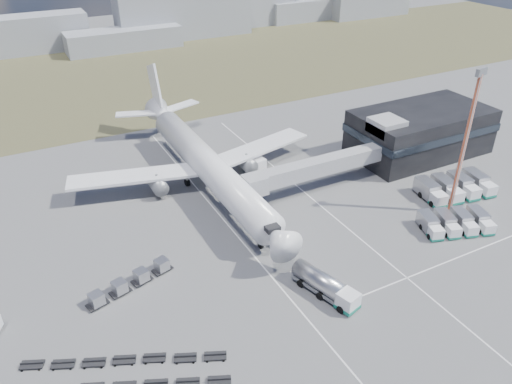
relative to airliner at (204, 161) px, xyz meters
name	(u,v)px	position (x,y,z in m)	size (l,w,h in m)	color
ground	(289,279)	(0.00, -32.38, -5.29)	(420.00, 420.00, 0.00)	#565659
grass_strip	(111,78)	(0.00, 77.62, -5.29)	(420.00, 90.00, 0.01)	#47432A
lane_markings	(331,250)	(9.77, -29.38, -5.29)	(47.12, 110.00, 0.01)	silver
terminal	(420,131)	(47.77, -8.41, -0.04)	(30.40, 16.40, 11.00)	black
jet_bridge	(306,170)	(15.90, -11.95, -0.24)	(30.30, 3.80, 7.05)	#939399
airliner	(204,161)	(0.00, 0.00, 0.00)	(51.59, 64.53, 17.62)	white
skyline	(66,24)	(-5.21, 119.32, 4.28)	(306.75, 27.49, 25.42)	gray
fuel_tanker	(325,285)	(2.84, -37.63, -3.55)	(5.57, 11.13, 3.49)	white
pushback_tug	(285,240)	(4.00, -24.38, -4.50)	(3.58, 2.01, 1.58)	white
catering_truck	(252,163)	(11.42, 1.59, -3.79)	(3.93, 6.80, 2.93)	white
service_trucks_near	(455,222)	(32.15, -34.32, -3.90)	(12.92, 9.62, 2.56)	white
service_trucks_far	(455,187)	(41.07, -25.75, -3.63)	(14.76, 9.66, 3.05)	white
uld_row	(131,282)	(-21.45, -23.15, -4.14)	(13.84, 5.62, 1.92)	black
floodlight_mast	(464,145)	(35.62, -29.85, 8.06)	(2.54, 2.06, 26.64)	#CB4920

